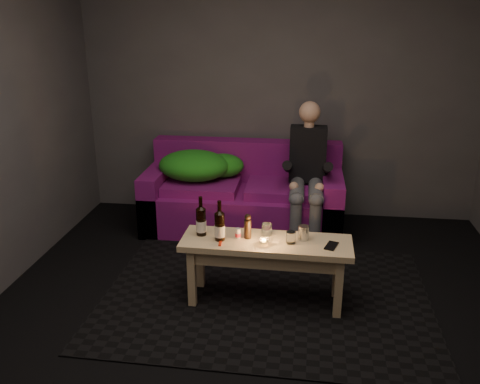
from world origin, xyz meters
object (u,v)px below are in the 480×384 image
object	(u,v)px
sofa	(244,198)
coffee_table	(266,252)
beer_bottle_b	(220,226)
steel_cup	(303,233)
person	(307,170)
beer_bottle_a	(201,221)

from	to	relation	value
sofa	coffee_table	size ratio (longest dim) A/B	1.55
beer_bottle_b	steel_cup	bearing A→B (deg)	7.78
coffee_table	beer_bottle_b	distance (m)	0.39
sofa	person	bearing A→B (deg)	-14.22
sofa	beer_bottle_b	distance (m)	1.46
coffee_table	beer_bottle_b	world-z (taller)	beer_bottle_b
beer_bottle_a	steel_cup	size ratio (longest dim) A/B	2.82
coffee_table	beer_bottle_a	bearing A→B (deg)	175.66
person	beer_bottle_b	distance (m)	1.41
person	coffee_table	bearing A→B (deg)	-102.69
person	steel_cup	world-z (taller)	person
beer_bottle_a	steel_cup	bearing A→B (deg)	0.87
coffee_table	steel_cup	bearing A→B (deg)	10.33
coffee_table	steel_cup	distance (m)	0.30
person	coffee_table	world-z (taller)	person
person	steel_cup	size ratio (longest dim) A/B	12.05
coffee_table	beer_bottle_b	size ratio (longest dim) A/B	4.11
beer_bottle_a	coffee_table	bearing A→B (deg)	-4.34
person	beer_bottle_a	world-z (taller)	person
sofa	person	size ratio (longest dim) A/B	1.50
beer_bottle_a	beer_bottle_b	distance (m)	0.16
sofa	beer_bottle_b	world-z (taller)	sofa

